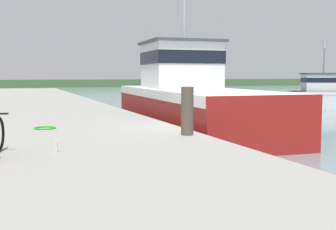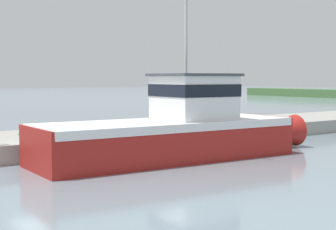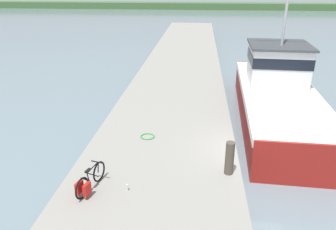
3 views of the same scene
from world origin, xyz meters
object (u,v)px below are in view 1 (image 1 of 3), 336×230
object	(u,v)px
boat_red_outer	(323,94)
mooring_post	(187,111)
fishing_boat_main	(187,98)
water_bottle_on_curb	(56,147)

from	to	relation	value
boat_red_outer	mooring_post	bearing A→B (deg)	154.86
fishing_boat_main	water_bottle_on_curb	xyz separation A→B (m)	(-6.46, -8.83, -0.40)
boat_red_outer	water_bottle_on_curb	bearing A→B (deg)	152.29
boat_red_outer	fishing_boat_main	bearing A→B (deg)	142.93
fishing_boat_main	mooring_post	xyz separation A→B (m)	(-3.12, -7.47, 0.09)
water_bottle_on_curb	mooring_post	bearing A→B (deg)	22.13
fishing_boat_main	water_bottle_on_curb	size ratio (longest dim) A/B	63.68
mooring_post	boat_red_outer	bearing A→B (deg)	41.93
fishing_boat_main	boat_red_outer	distance (m)	16.82
mooring_post	water_bottle_on_curb	bearing A→B (deg)	-157.87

